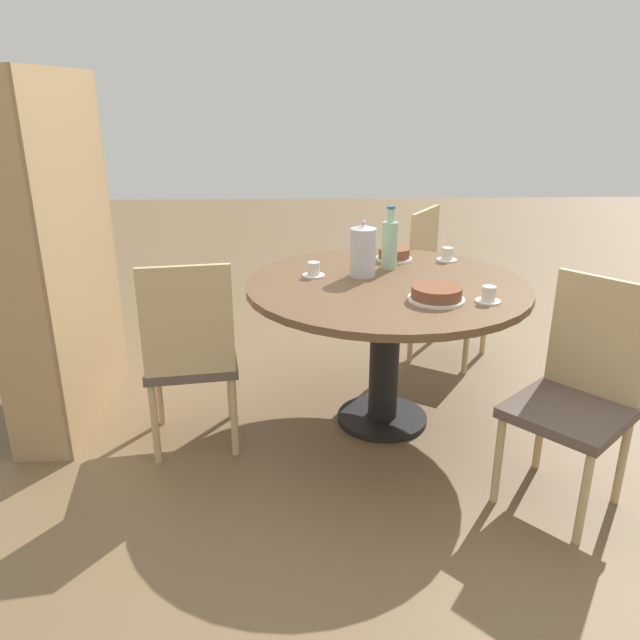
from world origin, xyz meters
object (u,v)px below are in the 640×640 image
(chair_b, at_px, (441,283))
(water_bottle, at_px, (390,243))
(chair_c, at_px, (191,353))
(cup_b, at_px, (447,255))
(cake_second, at_px, (394,254))
(cup_c, at_px, (488,296))
(cup_a, at_px, (314,270))
(bookshelf, at_px, (62,262))
(coffee_pot, at_px, (363,251))
(cake_main, at_px, (436,294))
(chair_a, at_px, (578,392))

(chair_b, relative_size, water_bottle, 2.92)
(water_bottle, bearing_deg, chair_c, 115.25)
(water_bottle, xyz_separation_m, cup_b, (0.14, -0.34, -0.10))
(chair_b, distance_m, cake_second, 0.64)
(cup_c, bearing_deg, chair_b, -3.15)
(chair_c, relative_size, cup_a, 8.39)
(bookshelf, bearing_deg, water_bottle, 92.42)
(bookshelf, relative_size, cup_c, 15.39)
(chair_c, distance_m, cup_a, 0.73)
(bookshelf, distance_m, cup_a, 1.26)
(water_bottle, bearing_deg, cup_a, 108.56)
(cup_b, bearing_deg, bookshelf, 96.04)
(coffee_pot, distance_m, cup_c, 0.67)
(chair_c, bearing_deg, cup_a, -159.08)
(cake_main, distance_m, cup_a, 0.67)
(chair_a, bearing_deg, cup_b, 154.40)
(water_bottle, bearing_deg, cup_b, -67.39)
(chair_c, xyz_separation_m, cup_a, (0.33, -0.58, 0.30))
(cake_main, bearing_deg, chair_c, 86.24)
(chair_a, relative_size, bookshelf, 0.54)
(chair_b, relative_size, cake_main, 3.73)
(chair_b, distance_m, water_bottle, 0.83)
(cake_second, xyz_separation_m, cup_b, (-0.03, -0.29, -0.00))
(cup_c, bearing_deg, cup_a, 60.43)
(cake_second, distance_m, cup_b, 0.29)
(chair_c, distance_m, cake_second, 1.24)
(chair_a, distance_m, cup_c, 0.54)
(bookshelf, distance_m, cup_b, 2.00)
(chair_c, relative_size, cake_second, 4.75)
(cake_main, xyz_separation_m, cup_c, (-0.03, -0.22, -0.00))
(coffee_pot, xyz_separation_m, cake_main, (-0.40, -0.29, -0.10))
(chair_b, relative_size, cup_b, 8.39)
(chair_c, bearing_deg, cup_c, 167.14)
(bookshelf, xyz_separation_m, cup_c, (-0.49, -2.01, -0.04))
(chair_a, height_order, cup_c, chair_a)
(chair_c, xyz_separation_m, coffee_pot, (0.33, -0.82, 0.40))
(cup_b, xyz_separation_m, cup_c, (-0.70, -0.02, 0.00))
(cake_main, bearing_deg, cup_a, 53.02)
(cup_c, bearing_deg, cake_second, 22.95)
(cup_a, bearing_deg, coffee_pot, -90.50)
(bookshelf, height_order, cup_c, bookshelf)
(coffee_pot, relative_size, cup_b, 2.48)
(cake_main, bearing_deg, cake_second, 6.89)
(coffee_pot, bearing_deg, cake_second, -33.94)
(chair_b, xyz_separation_m, cup_c, (-1.15, 0.06, 0.30))
(chair_b, distance_m, cup_a, 1.13)
(cake_main, bearing_deg, coffee_pot, 35.79)
(cup_b, bearing_deg, cake_main, 163.36)
(cake_second, bearing_deg, chair_c, 121.37)
(water_bottle, distance_m, cup_a, 0.43)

